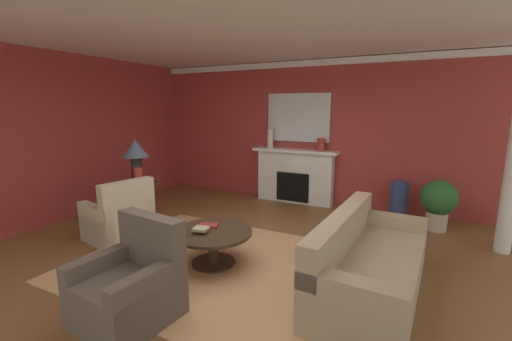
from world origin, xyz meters
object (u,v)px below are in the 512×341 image
object	(u,v)px
armchair_near_window	(119,220)
sofa	(368,266)
coffee_table	(213,239)
side_table	(139,199)
armchair_facing_fireplace	(130,288)
vase_tall_corner	(399,201)
vase_on_side_table	(138,176)
fireplace	(295,177)
vase_mantel_right	(321,145)
potted_plant	(438,201)
vase_mantel_left	(270,139)
mantel_mirror	(298,118)
table_lamp	(136,153)

from	to	relation	value
armchair_near_window	sofa	bearing A→B (deg)	2.71
coffee_table	armchair_near_window	bearing A→B (deg)	178.74
side_table	coffee_table	bearing A→B (deg)	-20.37
armchair_facing_fireplace	vase_tall_corner	world-z (taller)	armchair_facing_fireplace
sofa	vase_on_side_table	xyz separation A→B (m)	(-3.78, 0.44, 0.55)
fireplace	vase_mantel_right	xyz separation A→B (m)	(0.55, -0.05, 0.72)
armchair_facing_fireplace	vase_mantel_right	distance (m)	4.51
armchair_facing_fireplace	side_table	size ratio (longest dim) A/B	1.36
armchair_near_window	vase_on_side_table	world-z (taller)	vase_on_side_table
vase_tall_corner	potted_plant	world-z (taller)	potted_plant
armchair_facing_fireplace	vase_mantel_left	distance (m)	4.53
vase_tall_corner	vase_mantel_left	size ratio (longest dim) A/B	1.82
vase_on_side_table	potted_plant	world-z (taller)	vase_on_side_table
mantel_mirror	sofa	size ratio (longest dim) A/B	0.62
fireplace	armchair_near_window	xyz separation A→B (m)	(-1.66, -3.12, -0.23)
armchair_facing_fireplace	table_lamp	bearing A→B (deg)	134.44
table_lamp	vase_mantel_right	bearing A→B (deg)	42.42
vase_mantel_right	fireplace	bearing A→B (deg)	174.89
coffee_table	vase_mantel_right	distance (m)	3.27
coffee_table	vase_on_side_table	distance (m)	2.09
fireplace	potted_plant	size ratio (longest dim) A/B	2.16
mantel_mirror	armchair_facing_fireplace	size ratio (longest dim) A/B	1.41
armchair_facing_fireplace	vase_mantel_left	size ratio (longest dim) A/B	2.42
vase_tall_corner	vase_mantel_right	bearing A→B (deg)	170.54
vase_mantel_right	vase_on_side_table	world-z (taller)	vase_mantel_right
mantel_mirror	side_table	size ratio (longest dim) A/B	1.91
mantel_mirror	vase_mantel_right	xyz separation A→B (m)	(0.55, -0.17, -0.52)
armchair_near_window	vase_on_side_table	size ratio (longest dim) A/B	3.18
armchair_facing_fireplace	potted_plant	bearing A→B (deg)	56.00
fireplace	potted_plant	distance (m)	2.70
armchair_near_window	potted_plant	distance (m)	5.05
sofa	armchair_facing_fireplace	xyz separation A→B (m)	(-1.93, -1.48, 0.01)
vase_tall_corner	coffee_table	bearing A→B (deg)	-124.83
armchair_facing_fireplace	potted_plant	world-z (taller)	armchair_facing_fireplace
armchair_facing_fireplace	vase_on_side_table	distance (m)	2.73
coffee_table	vase_mantel_right	bearing A→B (deg)	81.11
vase_mantel_left	armchair_facing_fireplace	bearing A→B (deg)	-82.87
sofa	coffee_table	size ratio (longest dim) A/B	2.15
sofa	vase_on_side_table	world-z (taller)	vase_on_side_table
armchair_near_window	armchair_facing_fireplace	size ratio (longest dim) A/B	1.00
mantel_mirror	vase_on_side_table	bearing A→B (deg)	-125.26
table_lamp	side_table	bearing A→B (deg)	0.00
mantel_mirror	table_lamp	distance (m)	3.26
coffee_table	table_lamp	size ratio (longest dim) A/B	1.33
armchair_near_window	coffee_table	bearing A→B (deg)	-1.26
fireplace	potted_plant	world-z (taller)	fireplace
potted_plant	table_lamp	bearing A→B (deg)	-157.91
fireplace	vase_on_side_table	xyz separation A→B (m)	(-1.86, -2.50, 0.31)
coffee_table	mantel_mirror	bearing A→B (deg)	91.12
coffee_table	potted_plant	xyz separation A→B (m)	(2.59, 2.66, 0.16)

